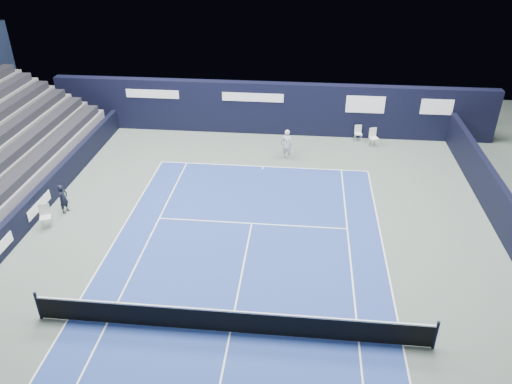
# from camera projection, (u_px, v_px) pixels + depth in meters

# --- Properties ---
(ground) EXTENTS (48.00, 48.00, 0.00)m
(ground) POSITION_uv_depth(u_px,v_px,m) (238.00, 291.00, 17.88)
(ground) COLOR #4C5A51
(ground) RESTS_ON ground
(court_surface) EXTENTS (10.97, 23.77, 0.01)m
(court_surface) POSITION_uv_depth(u_px,v_px,m) (230.00, 332.00, 16.16)
(court_surface) COLOR navy
(court_surface) RESTS_ON ground
(enclosure_wall_right) EXTENTS (0.30, 22.00, 1.80)m
(enclosure_wall_right) POSITION_uv_depth(u_px,v_px,m) (511.00, 225.00, 19.96)
(enclosure_wall_right) COLOR black
(enclosure_wall_right) RESTS_ON ground
(folding_chair_back_a) EXTENTS (0.58, 0.60, 1.02)m
(folding_chair_back_a) POSITION_uv_depth(u_px,v_px,m) (373.00, 134.00, 28.48)
(folding_chair_back_a) COLOR silver
(folding_chair_back_a) RESTS_ON ground
(folding_chair_back_b) EXTENTS (0.45, 0.44, 0.92)m
(folding_chair_back_b) POSITION_uv_depth(u_px,v_px,m) (358.00, 132.00, 29.12)
(folding_chair_back_b) COLOR silver
(folding_chair_back_b) RESTS_ON ground
(line_judge_chair) EXTENTS (0.59, 0.58, 1.03)m
(line_judge_chair) POSITION_uv_depth(u_px,v_px,m) (45.00, 214.00, 21.25)
(line_judge_chair) COLOR silver
(line_judge_chair) RESTS_ON ground
(line_judge) EXTENTS (0.46, 0.57, 1.36)m
(line_judge) POSITION_uv_depth(u_px,v_px,m) (63.00, 199.00, 22.17)
(line_judge) COLOR black
(line_judge) RESTS_ON ground
(court_markings) EXTENTS (11.03, 23.83, 0.00)m
(court_markings) POSITION_uv_depth(u_px,v_px,m) (230.00, 332.00, 16.15)
(court_markings) COLOR white
(court_markings) RESTS_ON court_surface
(tennis_net) EXTENTS (12.90, 0.10, 1.10)m
(tennis_net) POSITION_uv_depth(u_px,v_px,m) (230.00, 321.00, 15.90)
(tennis_net) COLOR black
(tennis_net) RESTS_ON ground
(back_sponsor_wall) EXTENTS (26.00, 0.63, 3.10)m
(back_sponsor_wall) POSITION_uv_depth(u_px,v_px,m) (270.00, 108.00, 29.61)
(back_sponsor_wall) COLOR black
(back_sponsor_wall) RESTS_ON ground
(side_barrier_left) EXTENTS (0.33, 22.00, 1.20)m
(side_barrier_left) POSITION_uv_depth(u_px,v_px,m) (35.00, 205.00, 21.84)
(side_barrier_left) COLOR black
(side_barrier_left) RESTS_ON ground
(tennis_player) EXTENTS (0.71, 0.91, 1.66)m
(tennis_player) POSITION_uv_depth(u_px,v_px,m) (287.00, 144.00, 26.90)
(tennis_player) COLOR silver
(tennis_player) RESTS_ON ground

